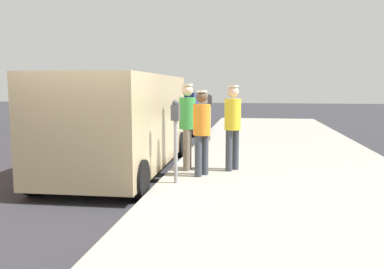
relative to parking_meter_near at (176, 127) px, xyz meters
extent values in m
plane|color=#2D2D33|center=(-1.35, -0.82, -1.18)|extent=(80.00, 80.00, 0.00)
cube|color=#9E998E|center=(2.15, -0.82, -1.11)|extent=(5.00, 32.00, 0.15)
cylinder|color=gray|center=(0.00, 0.00, -0.46)|extent=(0.07, 0.07, 1.15)
cube|color=#4C4C51|center=(0.00, 0.00, 0.26)|extent=(0.14, 0.18, 0.28)
sphere|color=#47474C|center=(0.00, 0.00, 0.43)|extent=(0.12, 0.12, 0.12)
cylinder|color=gray|center=(0.00, 5.74, -0.46)|extent=(0.07, 0.07, 1.15)
cube|color=#4C4C51|center=(0.00, 5.74, 0.26)|extent=(0.14, 0.18, 0.28)
sphere|color=#47474C|center=(0.00, 5.74, 0.43)|extent=(0.12, 0.12, 0.12)
cylinder|color=#726656|center=(0.02, 1.30, -0.59)|extent=(0.14, 0.14, 0.87)
cylinder|color=#726656|center=(0.02, 1.08, -0.59)|extent=(0.14, 0.14, 0.87)
cylinder|color=green|center=(0.02, 1.19, 0.17)|extent=(0.34, 0.34, 0.65)
sphere|color=beige|center=(0.02, 1.19, 0.64)|extent=(0.24, 0.24, 0.24)
cylinder|color=silver|center=(0.02, 1.19, 0.76)|extent=(0.22, 0.22, 0.04)
cylinder|color=#383D47|center=(1.03, 1.36, -0.60)|extent=(0.14, 0.14, 0.86)
cylinder|color=#383D47|center=(0.89, 1.19, -0.60)|extent=(0.14, 0.14, 0.86)
cylinder|color=yellow|center=(0.96, 1.28, 0.15)|extent=(0.34, 0.34, 0.64)
sphere|color=beige|center=(0.96, 1.28, 0.62)|extent=(0.23, 0.23, 0.23)
cylinder|color=silver|center=(0.96, 1.28, 0.73)|extent=(0.22, 0.22, 0.04)
cylinder|color=#383D47|center=(0.44, 0.77, -0.63)|extent=(0.14, 0.14, 0.81)
cylinder|color=#383D47|center=(0.33, 0.58, -0.63)|extent=(0.14, 0.14, 0.81)
cylinder|color=orange|center=(0.39, 0.68, 0.08)|extent=(0.34, 0.34, 0.61)
sphere|color=brown|center=(0.39, 0.68, 0.52)|extent=(0.22, 0.22, 0.22)
cylinder|color=silver|center=(0.39, 0.68, 0.63)|extent=(0.21, 0.21, 0.04)
cube|color=tan|center=(-1.50, 1.42, -0.01)|extent=(2.10, 5.24, 1.96)
cube|color=black|center=(-1.45, -1.03, 0.38)|extent=(1.84, 0.12, 0.88)
cylinder|color=black|center=(-0.51, -0.61, -0.84)|extent=(0.23, 0.68, 0.68)
cylinder|color=black|center=(-2.41, -0.65, -0.84)|extent=(0.23, 0.68, 0.68)
cylinder|color=black|center=(-0.59, 3.49, -0.84)|extent=(0.23, 0.68, 0.68)
cylinder|color=black|center=(-2.49, 3.45, -0.84)|extent=(0.23, 0.68, 0.68)
cube|color=navy|center=(-1.80, 9.42, -0.57)|extent=(2.00, 4.47, 0.89)
cube|color=navy|center=(-1.81, 9.64, 0.17)|extent=(1.68, 2.05, 0.60)
cylinder|color=black|center=(-0.87, 7.81, -0.88)|extent=(0.25, 0.61, 0.60)
cylinder|color=black|center=(-2.59, 7.73, -0.88)|extent=(0.25, 0.61, 0.60)
cylinder|color=black|center=(-1.01, 11.10, -0.88)|extent=(0.25, 0.61, 0.60)
cylinder|color=black|center=(-2.73, 11.03, -0.88)|extent=(0.25, 0.61, 0.60)
camera|label=1|loc=(1.37, -6.91, 0.72)|focal=36.78mm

